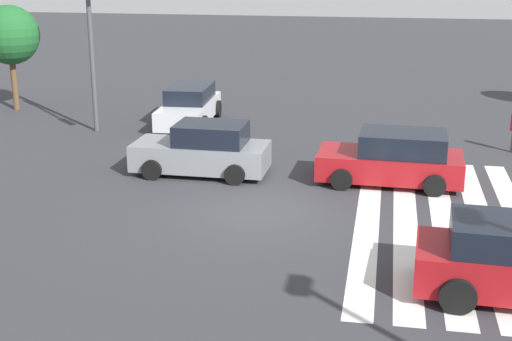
{
  "coord_description": "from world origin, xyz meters",
  "views": [
    {
      "loc": [
        -17.36,
        -3.25,
        6.51
      ],
      "look_at": [
        0.0,
        0.0,
        1.13
      ],
      "focal_mm": 50.0,
      "sensor_mm": 36.0,
      "label": 1
    }
  ],
  "objects_px": {
    "tree_corner_a": "(10,35)",
    "car_3": "(189,106)",
    "car_0": "(203,150)",
    "car_2": "(394,159)"
  },
  "relations": [
    {
      "from": "car_0",
      "to": "car_2",
      "type": "xyz_separation_m",
      "value": [
        0.13,
        -5.73,
        0.0
      ]
    },
    {
      "from": "car_0",
      "to": "tree_corner_a",
      "type": "distance_m",
      "value": 13.18
    },
    {
      "from": "car_0",
      "to": "car_2",
      "type": "distance_m",
      "value": 5.73
    },
    {
      "from": "car_2",
      "to": "car_3",
      "type": "relative_size",
      "value": 0.89
    },
    {
      "from": "car_2",
      "to": "tree_corner_a",
      "type": "xyz_separation_m",
      "value": [
        7.56,
        16.15,
        2.46
      ]
    },
    {
      "from": "car_0",
      "to": "tree_corner_a",
      "type": "bearing_deg",
      "value": -35.85
    },
    {
      "from": "tree_corner_a",
      "to": "car_3",
      "type": "bearing_deg",
      "value": -98.64
    },
    {
      "from": "car_0",
      "to": "car_2",
      "type": "height_order",
      "value": "car_0"
    },
    {
      "from": "car_0",
      "to": "tree_corner_a",
      "type": "xyz_separation_m",
      "value": [
        7.69,
        10.42,
        2.46
      ]
    },
    {
      "from": "car_2",
      "to": "tree_corner_a",
      "type": "bearing_deg",
      "value": -23.09
    }
  ]
}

